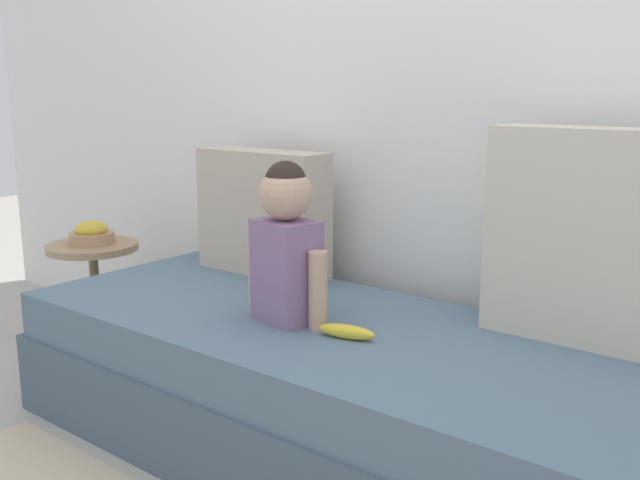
{
  "coord_description": "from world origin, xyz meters",
  "views": [
    {
      "loc": [
        1.2,
        -1.62,
        1.13
      ],
      "look_at": [
        -0.08,
        0.0,
        0.68
      ],
      "focal_mm": 40.03,
      "sensor_mm": 36.0,
      "label": 1
    }
  ],
  "objects_px": {
    "throw_pillow_right": "(594,238)",
    "toddler": "(286,242)",
    "banana": "(347,332)",
    "side_table": "(94,268)",
    "fruit_bowl": "(92,234)",
    "throw_pillow_left": "(263,212)",
    "couch": "(341,395)"
  },
  "relations": [
    {
      "from": "throw_pillow_left",
      "to": "side_table",
      "type": "bearing_deg",
      "value": -167.07
    },
    {
      "from": "throw_pillow_right",
      "to": "side_table",
      "type": "distance_m",
      "value": 2.09
    },
    {
      "from": "toddler",
      "to": "couch",
      "type": "bearing_deg",
      "value": 20.07
    },
    {
      "from": "banana",
      "to": "couch",
      "type": "bearing_deg",
      "value": 134.32
    },
    {
      "from": "throw_pillow_right",
      "to": "side_table",
      "type": "relative_size",
      "value": 1.27
    },
    {
      "from": "throw_pillow_left",
      "to": "banana",
      "type": "bearing_deg",
      "value": -30.12
    },
    {
      "from": "throw_pillow_right",
      "to": "banana",
      "type": "distance_m",
      "value": 0.72
    },
    {
      "from": "throw_pillow_left",
      "to": "fruit_bowl",
      "type": "distance_m",
      "value": 0.87
    },
    {
      "from": "throw_pillow_left",
      "to": "banana",
      "type": "height_order",
      "value": "throw_pillow_left"
    },
    {
      "from": "couch",
      "to": "banana",
      "type": "distance_m",
      "value": 0.26
    },
    {
      "from": "throw_pillow_right",
      "to": "toddler",
      "type": "height_order",
      "value": "throw_pillow_right"
    },
    {
      "from": "toddler",
      "to": "fruit_bowl",
      "type": "distance_m",
      "value": 1.3
    },
    {
      "from": "toddler",
      "to": "banana",
      "type": "distance_m",
      "value": 0.33
    },
    {
      "from": "couch",
      "to": "banana",
      "type": "bearing_deg",
      "value": -45.68
    },
    {
      "from": "banana",
      "to": "side_table",
      "type": "bearing_deg",
      "value": 172.24
    },
    {
      "from": "couch",
      "to": "toddler",
      "type": "distance_m",
      "value": 0.5
    },
    {
      "from": "banana",
      "to": "side_table",
      "type": "distance_m",
      "value": 1.53
    },
    {
      "from": "side_table",
      "to": "throw_pillow_right",
      "type": "bearing_deg",
      "value": 5.32
    },
    {
      "from": "throw_pillow_right",
      "to": "fruit_bowl",
      "type": "xyz_separation_m",
      "value": [
        -2.05,
        -0.19,
        -0.22
      ]
    },
    {
      "from": "fruit_bowl",
      "to": "toddler",
      "type": "bearing_deg",
      "value": -8.41
    },
    {
      "from": "toddler",
      "to": "side_table",
      "type": "bearing_deg",
      "value": 171.59
    },
    {
      "from": "couch",
      "to": "toddler",
      "type": "height_order",
      "value": "toddler"
    },
    {
      "from": "couch",
      "to": "throw_pillow_left",
      "type": "height_order",
      "value": "throw_pillow_left"
    },
    {
      "from": "throw_pillow_right",
      "to": "toddler",
      "type": "xyz_separation_m",
      "value": [
        -0.77,
        -0.38,
        -0.05
      ]
    },
    {
      "from": "banana",
      "to": "side_table",
      "type": "relative_size",
      "value": 0.37
    },
    {
      "from": "throw_pillow_left",
      "to": "fruit_bowl",
      "type": "height_order",
      "value": "throw_pillow_left"
    },
    {
      "from": "toddler",
      "to": "side_table",
      "type": "distance_m",
      "value": 1.33
    },
    {
      "from": "couch",
      "to": "side_table",
      "type": "xyz_separation_m",
      "value": [
        -1.44,
        0.13,
        0.14
      ]
    },
    {
      "from": "banana",
      "to": "fruit_bowl",
      "type": "distance_m",
      "value": 1.53
    },
    {
      "from": "throw_pillow_left",
      "to": "throw_pillow_right",
      "type": "relative_size",
      "value": 0.92
    },
    {
      "from": "couch",
      "to": "throw_pillow_right",
      "type": "distance_m",
      "value": 0.86
    },
    {
      "from": "couch",
      "to": "banana",
      "type": "height_order",
      "value": "banana"
    }
  ]
}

